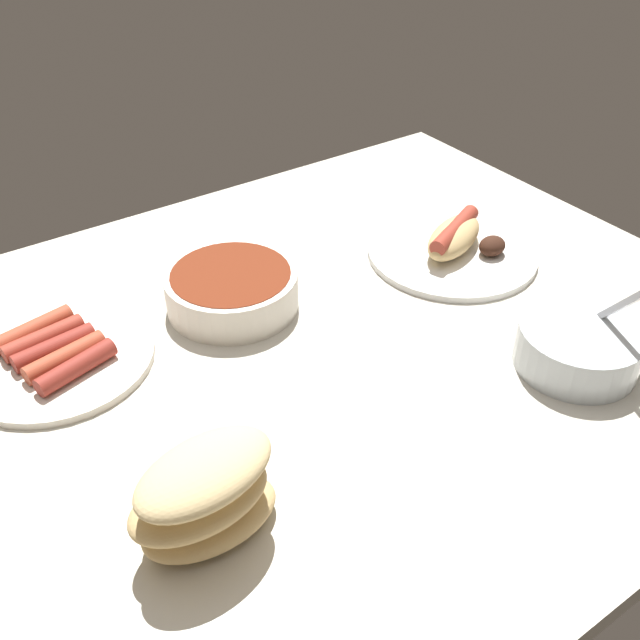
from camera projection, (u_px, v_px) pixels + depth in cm
name	position (u px, v px, depth cm)	size (l,w,h in cm)	color
ground_plane	(295.00, 362.00, 90.76)	(120.00, 90.00, 3.00)	beige
plate_hotdog_assembled	(454.00, 246.00, 107.34)	(25.42, 25.42, 5.61)	white
bowl_chili	(232.00, 288.00, 96.21)	(17.84, 17.84, 5.31)	white
plate_sausages	(56.00, 355.00, 87.91)	(23.76, 23.76, 3.35)	white
bowl_coleslaw	(579.00, 345.00, 86.30)	(14.82, 14.82, 15.19)	silver
bread_stack	(205.00, 497.00, 64.97)	(14.84, 9.93, 10.80)	tan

